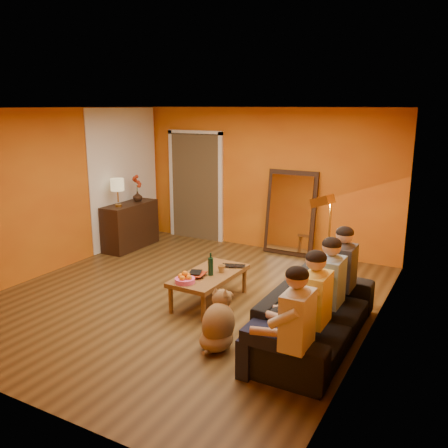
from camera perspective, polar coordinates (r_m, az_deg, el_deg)
The scene contains 27 objects.
room_shell at distance 6.70m, azimuth -3.17°, elevation 2.60°, with size 5.00×5.50×2.60m.
white_accent at distance 9.25m, azimuth -11.85°, elevation 5.53°, with size 0.02×1.90×2.58m, color white.
doorway_recess at distance 9.58m, azimuth -3.05°, elevation 4.58°, with size 1.06×0.30×2.10m, color #3F2D19.
door_jamb_left at distance 9.79m, azimuth -6.27°, elevation 4.72°, with size 0.08×0.06×2.20m, color white.
door_jamb_right at distance 9.19m, azimuth -0.40°, elevation 4.19°, with size 0.08×0.06×2.20m, color white.
door_header at distance 9.36m, azimuth -3.53°, elevation 10.95°, with size 1.22×0.06×0.08m, color white.
mirror_frame at distance 8.57m, azimuth 8.03°, elevation 1.34°, with size 0.92×0.06×1.52m, color black.
mirror_glass at distance 8.53m, azimuth 7.93°, elevation 1.29°, with size 0.78×0.02×1.36m, color white.
sideboard at distance 9.11m, azimuth -11.20°, elevation -0.18°, with size 0.44×1.18×0.85m, color black.
table_lamp at distance 8.75m, azimuth -12.67°, elevation 3.71°, with size 0.24×0.24×0.51m, color beige, non-canonical shape.
sofa at distance 5.58m, azimuth 10.98°, elevation -10.64°, with size 0.87×2.21×0.65m, color black.
coffee_table at distance 6.53m, azimuth -1.75°, elevation -7.68°, with size 0.62×1.22×0.42m, color brown, non-canonical shape.
floor_lamp at distance 6.64m, azimuth 12.47°, elevation -2.98°, with size 0.30×0.24×1.44m, color #BD8F37, non-canonical shape.
dog at distance 5.34m, azimuth -0.67°, elevation -11.44°, with size 0.36×0.57×0.67m, color #9D7F47, non-canonical shape.
person_far_left at distance 4.56m, azimuth 8.78°, elevation -12.43°, with size 0.70×0.44×1.22m, color silver, non-canonical shape.
person_mid_left at distance 5.04m, azimuth 10.96°, elevation -9.88°, with size 0.70×0.44×1.22m, color #F9D253, non-canonical shape.
person_mid_right at distance 5.52m, azimuth 12.74°, elevation -7.76°, with size 0.70×0.44×1.22m, color #85A7CE, non-canonical shape.
person_far_right at distance 6.02m, azimuth 14.21°, elevation -5.98°, with size 0.70×0.44×1.22m, color #313035, non-canonical shape.
fruit_bowl at distance 6.12m, azimuth -4.73°, elevation -6.35°, with size 0.26×0.26×0.16m, color #F1559A, non-canonical shape.
wine_bottle at distance 6.34m, azimuth -1.62°, elevation -4.85°, with size 0.07×0.07×0.31m, color black.
tumbler at distance 6.48m, azimuth -0.31°, elevation -5.39°, with size 0.11×0.11×0.10m, color #B27F3F.
laptop at distance 6.66m, azimuth 1.10°, elevation -5.19°, with size 0.33×0.21×0.03m, color black.
book_lower at distance 6.38m, azimuth -4.08°, elevation -6.11°, with size 0.18×0.25×0.02m, color black.
book_mid at distance 6.38m, azimuth -3.96°, elevation -5.92°, with size 0.19×0.25×0.02m, color #9D2A12.
book_upper at distance 6.36m, azimuth -4.14°, elevation -5.80°, with size 0.15×0.21×0.02m, color black.
vase at distance 9.19m, azimuth -10.36°, elevation 3.29°, with size 0.18×0.18×0.19m, color black.
flowers at distance 9.14m, azimuth -10.44°, elevation 5.02°, with size 0.17×0.17×0.51m, color #9D2A12, non-canonical shape.
Camera 1 is at (3.46, -5.20, 2.64)m, focal length 38.00 mm.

